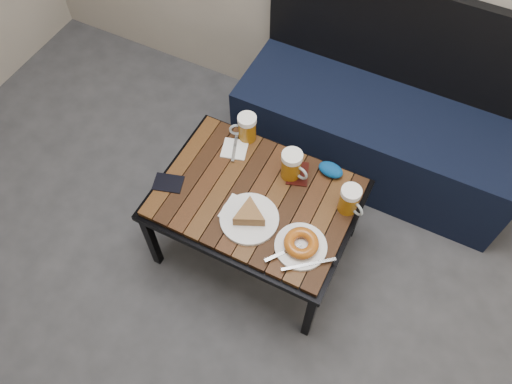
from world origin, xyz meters
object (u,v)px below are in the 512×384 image
at_px(cafe_table, 256,201).
at_px(beer_mug_right, 350,200).
at_px(bench, 377,130).
at_px(passport_burgundy, 298,173).
at_px(passport_navy, 168,183).
at_px(beer_mug_centre, 292,165).
at_px(plate_bagel, 301,245).
at_px(beer_mug_left, 247,128).
at_px(plate_pie, 249,216).
at_px(knit_pouch, 331,170).

height_order(cafe_table, beer_mug_right, beer_mug_right).
bearing_deg(bench, passport_burgundy, -110.26).
distance_m(bench, passport_navy, 1.11).
xyz_separation_m(beer_mug_centre, passport_burgundy, (0.02, 0.02, -0.07)).
distance_m(beer_mug_right, passport_burgundy, 0.27).
xyz_separation_m(cafe_table, beer_mug_centre, (0.09, 0.16, 0.12)).
relative_size(beer_mug_centre, plate_bagel, 0.57).
distance_m(beer_mug_left, plate_pie, 0.43).
relative_size(cafe_table, beer_mug_centre, 5.90).
bearing_deg(cafe_table, bench, 66.82).
bearing_deg(cafe_table, beer_mug_centre, 61.69).
height_order(beer_mug_left, knit_pouch, beer_mug_left).
bearing_deg(bench, plate_pie, -108.68).
height_order(bench, plate_pie, bench).
height_order(beer_mug_centre, plate_pie, beer_mug_centre).
xyz_separation_m(beer_mug_centre, knit_pouch, (0.15, 0.08, -0.05)).
xyz_separation_m(beer_mug_centre, passport_navy, (-0.45, -0.27, -0.07)).
bearing_deg(beer_mug_left, beer_mug_centre, 132.59).
bearing_deg(bench, beer_mug_centre, -111.68).
relative_size(beer_mug_left, plate_pie, 0.56).
bearing_deg(beer_mug_centre, beer_mug_right, 3.34).
xyz_separation_m(beer_mug_centre, plate_bagel, (0.18, -0.30, -0.05)).
bearing_deg(cafe_table, passport_burgundy, 58.46).
relative_size(plate_pie, plate_bagel, 0.96).
bearing_deg(knit_pouch, beer_mug_left, 178.13).
height_order(beer_mug_left, plate_pie, beer_mug_left).
bearing_deg(plate_pie, beer_mug_right, 34.22).
bearing_deg(passport_burgundy, passport_navy, -167.19).
relative_size(bench, plate_pie, 5.83).
bearing_deg(knit_pouch, plate_pie, -119.65).
bearing_deg(beer_mug_left, cafe_table, 97.21).
height_order(bench, plate_bagel, bench).
distance_m(cafe_table, plate_pie, 0.14).
xyz_separation_m(plate_pie, passport_navy, (-0.39, 0.00, -0.02)).
relative_size(beer_mug_centre, plate_pie, 0.59).
xyz_separation_m(plate_bagel, passport_burgundy, (-0.15, 0.31, -0.02)).
height_order(plate_pie, plate_bagel, plate_pie).
bearing_deg(passport_burgundy, plate_bagel, -82.92).
height_order(plate_pie, passport_burgundy, plate_pie).
xyz_separation_m(beer_mug_right, plate_bagel, (-0.10, -0.25, -0.04)).
relative_size(plate_bagel, knit_pouch, 2.27).
bearing_deg(passport_burgundy, beer_mug_left, 145.47).
relative_size(beer_mug_left, beer_mug_centre, 0.95).
bearing_deg(plate_pie, cafe_table, 103.57).
bearing_deg(beer_mug_centre, cafe_table, -104.95).
distance_m(beer_mug_right, plate_bagel, 0.27).
bearing_deg(plate_bagel, knit_pouch, 94.54).
xyz_separation_m(beer_mug_right, passport_burgundy, (-0.25, 0.07, -0.06)).
bearing_deg(bench, plate_bagel, -93.52).
xyz_separation_m(beer_mug_right, knit_pouch, (-0.13, 0.13, -0.04)).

